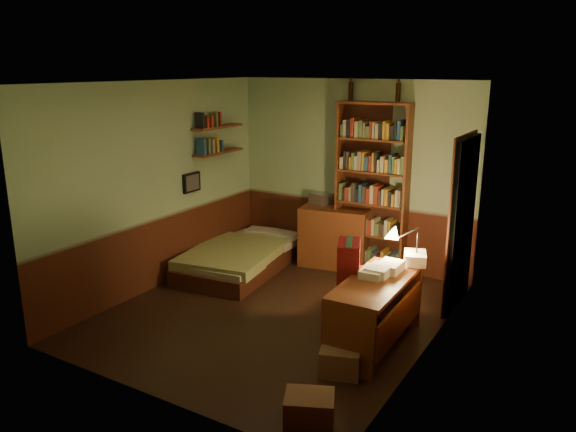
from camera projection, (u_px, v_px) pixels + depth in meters
The scene contains 24 objects.
floor at pixel (277, 313), 6.51m from camera, with size 3.50×4.00×0.02m, color black.
ceiling at pixel (276, 81), 5.83m from camera, with size 3.50×4.00×0.02m, color silver.
wall_back at pixel (353, 174), 7.84m from camera, with size 3.50×0.02×2.60m, color #98B78F.
wall_left at pixel (158, 186), 7.04m from camera, with size 0.02×4.00×2.60m, color #98B78F.
wall_right at pixel (434, 226), 5.30m from camera, with size 0.02×4.00×2.60m, color #98B78F.
wall_front at pixel (144, 255), 4.50m from camera, with size 3.50×0.02×2.60m, color #98B78F.
doorway at pixel (462, 224), 6.47m from camera, with size 0.06×0.90×2.00m, color black.
door_trim at pixel (459, 224), 6.49m from camera, with size 0.02×0.98×2.08m, color #3B1A10.
bed at pixel (241, 249), 7.83m from camera, with size 1.05×1.97×0.58m, color olive.
dresser at pixel (335, 237), 7.93m from camera, with size 0.95×0.48×0.85m, color brown.
mini_stereo at pixel (321, 199), 8.05m from camera, with size 0.29×0.22×0.15m, color #B2B2B7.
bookshelf at pixel (372, 189), 7.56m from camera, with size 0.99×0.31×2.31m, color brown.
bottle_left at pixel (351, 91), 7.52m from camera, with size 0.07×0.07×0.24m, color black.
bottle_right at pixel (398, 93), 7.19m from camera, with size 0.06×0.06×0.24m, color black.
desk at pixel (375, 313), 5.64m from camera, with size 0.55×1.33×0.71m, color brown.
paper_stack at pixel (415, 258), 6.00m from camera, with size 0.23×0.31×0.12m, color silver.
desk_lamp at pixel (418, 236), 5.93m from camera, with size 0.19×0.19×0.63m, color black.
office_chair at pixel (367, 291), 5.94m from camera, with size 0.46×0.41×0.92m, color #234D32.
red_jacket at pixel (347, 224), 5.84m from camera, with size 0.23×0.41×0.49m, color maroon.
wall_shelf_lower at pixel (218, 152), 7.82m from camera, with size 0.20×0.90×0.03m, color brown.
wall_shelf_upper at pixel (218, 127), 7.73m from camera, with size 0.20×0.90×0.03m, color brown.
framed_picture at pixel (192, 182), 7.53m from camera, with size 0.04×0.32×0.26m, color black.
cardboard_box_a at pixel (309, 412), 4.40m from camera, with size 0.38×0.31×0.29m, color brown.
cardboard_box_b at pixel (340, 361), 5.18m from camera, with size 0.36×0.30×0.26m, color brown.
Camera 1 is at (3.19, -5.08, 2.77)m, focal length 35.00 mm.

